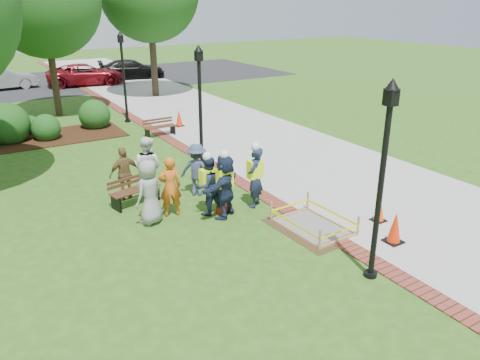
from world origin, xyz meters
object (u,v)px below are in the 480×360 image
lamp_near (383,169)px  hivis_worker_a (225,184)px  hivis_worker_c (208,184)px  wet_concrete_pad (313,220)px  cone_front (395,228)px  bench_near (136,196)px  hivis_worker_b (255,175)px

lamp_near → hivis_worker_a: 4.68m
lamp_near → hivis_worker_c: (-1.51, 4.65, -1.58)m
wet_concrete_pad → cone_front: size_ratio=2.88×
hivis_worker_c → lamp_near: bearing=-72.0°
lamp_near → hivis_worker_c: bearing=108.0°
hivis_worker_c → hivis_worker_a: bearing=-51.4°
cone_front → lamp_near: size_ratio=0.19×
cone_front → hivis_worker_c: 4.98m
bench_near → hivis_worker_b: (2.90, -1.92, 0.69)m
lamp_near → bench_near: bearing=115.5°
hivis_worker_a → hivis_worker_c: size_ratio=1.06×
bench_near → hivis_worker_a: bearing=-48.5°
lamp_near → hivis_worker_a: lamp_near is taller
lamp_near → hivis_worker_b: 4.67m
wet_concrete_pad → cone_front: (1.19, -1.64, 0.16)m
wet_concrete_pad → hivis_worker_b: hivis_worker_b is taller
wet_concrete_pad → lamp_near: (-0.40, -2.42, 2.25)m
cone_front → lamp_near: lamp_near is taller
hivis_worker_b → hivis_worker_c: hivis_worker_b is taller
bench_near → hivis_worker_a: (1.83, -2.07, 0.69)m
bench_near → hivis_worker_b: size_ratio=0.81×
wet_concrete_pad → hivis_worker_c: bearing=130.5°
bench_near → lamp_near: (3.02, -6.33, 2.22)m
hivis_worker_b → lamp_near: bearing=-88.4°
lamp_near → hivis_worker_a: (-1.19, 4.26, -1.53)m
wet_concrete_pad → lamp_near: lamp_near is taller
hivis_worker_a → hivis_worker_c: 0.50m
bench_near → cone_front: bearing=-50.3°
cone_front → wet_concrete_pad: bearing=125.9°
hivis_worker_b → hivis_worker_c: bearing=170.0°
hivis_worker_a → hivis_worker_c: hivis_worker_a is taller
hivis_worker_a → cone_front: bearing=-51.4°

